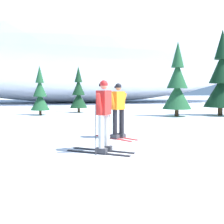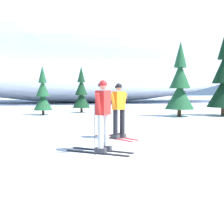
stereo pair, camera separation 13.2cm
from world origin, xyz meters
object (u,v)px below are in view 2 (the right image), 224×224
(pine_tree_center, at_px, (81,93))
(skier_red_jacket, at_px, (103,115))
(skier_orange_jacket, at_px, (119,110))
(pine_tree_far_right, at_px, (224,80))
(pine_tree_center_left, at_px, (43,94))
(pine_tree_center_right, at_px, (180,85))

(pine_tree_center, bearing_deg, skier_red_jacket, -91.39)
(skier_orange_jacket, relative_size, pine_tree_far_right, 0.34)
(skier_red_jacket, bearing_deg, skier_orange_jacket, 67.30)
(skier_red_jacket, relative_size, pine_tree_center_left, 0.59)
(skier_orange_jacket, height_order, skier_red_jacket, skier_red_jacket)
(skier_orange_jacket, bearing_deg, pine_tree_center, 92.64)
(skier_orange_jacket, relative_size, pine_tree_center_left, 0.58)
(skier_orange_jacket, bearing_deg, pine_tree_center_left, 108.53)
(skier_red_jacket, bearing_deg, pine_tree_center_right, 55.33)
(skier_red_jacket, relative_size, pine_tree_center_right, 0.41)
(skier_orange_jacket, xyz_separation_m, pine_tree_center_left, (-3.01, 8.99, 0.35))
(pine_tree_center, relative_size, pine_tree_center_right, 0.73)
(pine_tree_far_right, bearing_deg, pine_tree_center, 153.97)
(pine_tree_center_left, distance_m, pine_tree_center_right, 8.44)
(pine_tree_center_left, xyz_separation_m, pine_tree_center, (2.52, 1.60, 0.06))
(pine_tree_center_left, bearing_deg, pine_tree_center, 32.46)
(skier_orange_jacket, relative_size, pine_tree_center, 0.56)
(skier_red_jacket, relative_size, pine_tree_center, 0.57)
(skier_orange_jacket, relative_size, pine_tree_center_right, 0.40)
(pine_tree_center, bearing_deg, pine_tree_center_left, -147.54)
(pine_tree_center_left, distance_m, pine_tree_center, 2.99)
(pine_tree_center_left, relative_size, pine_tree_center_right, 0.70)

